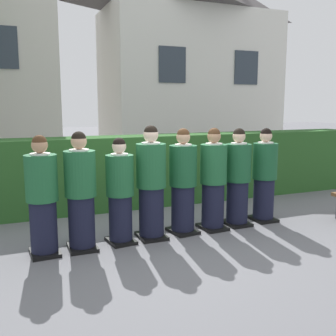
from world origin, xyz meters
The scene contains 11 objects.
ground_plane centered at (0.00, 0.00, 0.00)m, with size 60.00×60.00×0.00m, color slate.
student_front_row_0 centered at (-1.83, -0.10, 0.77)m, with size 0.42×0.48×1.61m.
student_front_row_1 centered at (-1.33, -0.08, 0.78)m, with size 0.43×0.47×1.64m.
student_front_row_2 centered at (-0.76, -0.03, 0.73)m, with size 0.41×0.51×1.53m.
student_front_row_3 centered at (-0.27, -0.01, 0.81)m, with size 0.44×0.49×1.70m.
student_front_row_4 centered at (0.27, 0.04, 0.78)m, with size 0.44×0.52×1.64m.
student_front_row_5 centered at (0.79, 0.03, 0.78)m, with size 0.42×0.49×1.63m.
student_front_row_6 centered at (1.28, 0.07, 0.77)m, with size 0.42×0.46×1.61m.
student_front_row_7 centered at (1.83, 0.11, 0.76)m, with size 0.42×0.46×1.60m.
hedge centered at (0.00, 1.93, 0.69)m, with size 10.51×0.70×1.39m.
school_building_main centered at (4.06, 7.83, 3.57)m, with size 6.36×3.41×6.97m.
Camera 1 is at (-2.24, -5.43, 2.00)m, focal length 42.42 mm.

